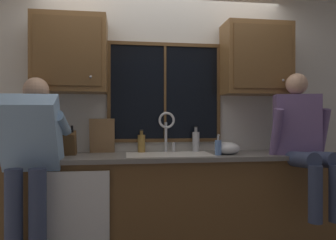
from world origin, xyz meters
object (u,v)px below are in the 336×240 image
object	(u,v)px
knife_block	(69,143)
mixing_bowl	(227,148)
person_standing	(30,154)
bottle_green_glass	(196,141)
bottle_tall_clear	(141,143)
soap_dispenser	(218,147)
cutting_board	(102,136)
person_sitting_on_counter	(303,135)

from	to	relation	value
knife_block	mixing_bowl	world-z (taller)	knife_block
person_standing	bottle_green_glass	bearing A→B (deg)	20.37
person_standing	bottle_tall_clear	world-z (taller)	person_standing
soap_dispenser	bottle_green_glass	distance (m)	0.36
person_standing	soap_dispenser	world-z (taller)	person_standing
person_standing	cutting_board	size ratio (longest dim) A/B	4.71
mixing_bowl	person_sitting_on_counter	bearing A→B (deg)	-17.99
person_sitting_on_counter	cutting_board	world-z (taller)	person_sitting_on_counter
person_sitting_on_counter	knife_block	world-z (taller)	person_sitting_on_counter
knife_block	cutting_board	bearing A→B (deg)	31.27
cutting_board	bottle_green_glass	distance (m)	0.94
mixing_bowl	cutting_board	bearing A→B (deg)	166.75
cutting_board	person_standing	bearing A→B (deg)	-133.20
knife_block	bottle_tall_clear	xyz separation A→B (m)	(0.67, 0.17, -0.01)
soap_dispenser	bottle_green_glass	xyz separation A→B (m)	(-0.13, 0.33, 0.03)
mixing_bowl	bottle_green_glass	bearing A→B (deg)	132.50
person_sitting_on_counter	soap_dispenser	xyz separation A→B (m)	(-0.75, 0.14, -0.11)
person_standing	person_sitting_on_counter	xyz separation A→B (m)	(2.34, 0.07, 0.13)
person_sitting_on_counter	mixing_bowl	bearing A→B (deg)	162.01
mixing_bowl	person_standing	bearing A→B (deg)	-170.73
bottle_green_glass	cutting_board	bearing A→B (deg)	179.17
mixing_bowl	knife_block	bearing A→B (deg)	175.94
mixing_bowl	bottle_green_glass	size ratio (longest dim) A/B	0.92
person_standing	knife_block	xyz separation A→B (m)	(0.23, 0.38, 0.05)
cutting_board	bottle_tall_clear	bearing A→B (deg)	-0.30
person_sitting_on_counter	mixing_bowl	xyz separation A→B (m)	(-0.64, 0.21, -0.13)
bottle_green_glass	mixing_bowl	bearing A→B (deg)	-47.50
knife_block	mixing_bowl	size ratio (longest dim) A/B	1.35
person_standing	soap_dispenser	xyz separation A→B (m)	(1.59, 0.21, 0.02)
person_standing	mixing_bowl	size ratio (longest dim) A/B	6.70
person_sitting_on_counter	bottle_tall_clear	bearing A→B (deg)	161.37
cutting_board	soap_dispenser	size ratio (longest dim) A/B	1.77
person_sitting_on_counter	knife_block	bearing A→B (deg)	171.57
bottle_green_glass	bottle_tall_clear	distance (m)	0.55
soap_dispenser	bottle_tall_clear	xyz separation A→B (m)	(-0.69, 0.34, 0.02)
knife_block	soap_dispenser	bearing A→B (deg)	-7.12
bottle_green_glass	bottle_tall_clear	xyz separation A→B (m)	(-0.55, 0.01, -0.01)
knife_block	cutting_board	distance (m)	0.34
mixing_bowl	bottle_tall_clear	xyz separation A→B (m)	(-0.79, 0.28, 0.04)
person_sitting_on_counter	cutting_board	size ratio (longest dim) A/B	3.71
person_standing	mixing_bowl	xyz separation A→B (m)	(1.70, 0.28, -0.00)
bottle_green_glass	bottle_tall_clear	bearing A→B (deg)	178.80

